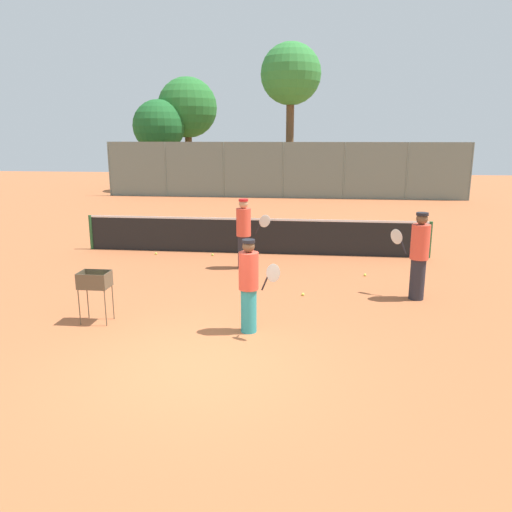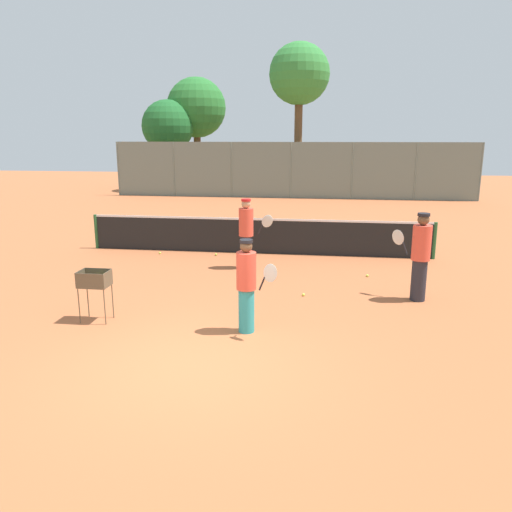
% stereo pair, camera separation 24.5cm
% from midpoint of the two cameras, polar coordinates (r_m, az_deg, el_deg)
% --- Properties ---
extents(ground_plane, '(80.00, 80.00, 0.00)m').
position_cam_midpoint_polar(ground_plane, '(7.96, -6.54, -12.33)').
color(ground_plane, '#B26038').
extents(tennis_net, '(10.33, 0.10, 1.07)m').
position_cam_midpoint_polar(tennis_net, '(14.96, 0.65, 2.40)').
color(tennis_net, '#26592D').
rests_on(tennis_net, ground_plane).
extents(back_fence, '(20.42, 0.08, 3.11)m').
position_cam_midpoint_polar(back_fence, '(28.44, 4.24, 9.74)').
color(back_fence, slate).
rests_on(back_fence, ground_plane).
extents(tree_0, '(3.25, 3.25, 5.66)m').
position_cam_midpoint_polar(tree_0, '(32.83, -9.84, 14.40)').
color(tree_0, brown).
rests_on(tree_0, ground_plane).
extents(tree_1, '(3.59, 3.59, 8.80)m').
position_cam_midpoint_polar(tree_1, '(31.38, 5.21, 19.84)').
color(tree_1, brown).
rests_on(tree_1, ground_plane).
extents(tree_2, '(3.82, 3.82, 7.13)m').
position_cam_midpoint_polar(tree_2, '(33.90, -6.62, 16.42)').
color(tree_2, brown).
rests_on(tree_2, ground_plane).
extents(player_white_outfit, '(0.80, 0.69, 1.90)m').
position_cam_midpoint_polar(player_white_outfit, '(11.17, 18.86, 0.02)').
color(player_white_outfit, '#26262D').
rests_on(player_white_outfit, ground_plane).
extents(player_red_cap, '(0.81, 0.57, 1.71)m').
position_cam_midpoint_polar(player_red_cap, '(8.87, -0.27, -3.31)').
color(player_red_cap, teal).
rests_on(player_red_cap, ground_plane).
extents(player_yellow_shirt, '(0.95, 0.38, 1.86)m').
position_cam_midpoint_polar(player_yellow_shirt, '(13.20, -0.57, 2.69)').
color(player_yellow_shirt, '#26262D').
rests_on(player_yellow_shirt, ground_plane).
extents(ball_cart, '(0.56, 0.41, 0.99)m').
position_cam_midpoint_polar(ball_cart, '(9.89, -17.25, -2.94)').
color(ball_cart, brown).
rests_on(ball_cart, ground_plane).
extents(tennis_ball_0, '(0.07, 0.07, 0.07)m').
position_cam_midpoint_polar(tennis_ball_0, '(15.22, -10.47, 0.34)').
color(tennis_ball_0, '#D1E54C').
rests_on(tennis_ball_0, ground_plane).
extents(tennis_ball_1, '(0.07, 0.07, 0.07)m').
position_cam_midpoint_polar(tennis_ball_1, '(14.82, -4.12, 0.18)').
color(tennis_ball_1, '#D1E54C').
rests_on(tennis_ball_1, ground_plane).
extents(tennis_ball_2, '(0.07, 0.07, 0.07)m').
position_cam_midpoint_polar(tennis_ball_2, '(11.15, 6.07, -4.41)').
color(tennis_ball_2, '#D1E54C').
rests_on(tennis_ball_2, ground_plane).
extents(tennis_ball_3, '(0.07, 0.07, 0.07)m').
position_cam_midpoint_polar(tennis_ball_3, '(12.90, 13.14, -2.19)').
color(tennis_ball_3, '#D1E54C').
rests_on(tennis_ball_3, ground_plane).
extents(parked_car, '(4.20, 1.70, 1.60)m').
position_cam_midpoint_polar(parked_car, '(31.79, 4.95, 8.51)').
color(parked_car, '#B2B7BC').
rests_on(parked_car, ground_plane).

